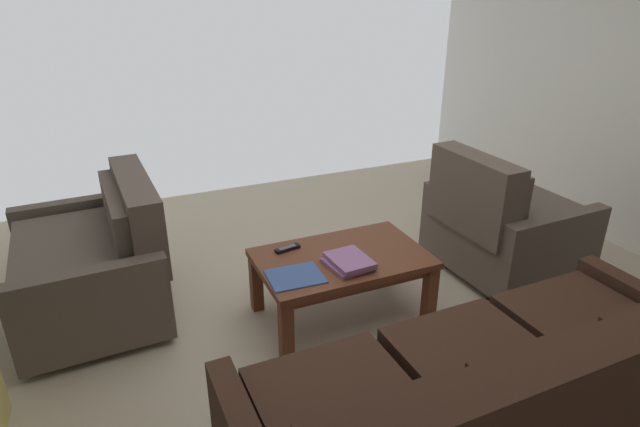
# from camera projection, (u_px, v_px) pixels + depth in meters

# --- Properties ---
(ground_plane) EXTENTS (4.97, 5.14, 0.01)m
(ground_plane) POSITION_uv_depth(u_px,v_px,m) (350.00, 329.00, 3.16)
(ground_plane) COLOR #B7A88E
(sofa_main) EXTENTS (2.10, 0.87, 0.82)m
(sofa_main) POSITION_uv_depth(u_px,v_px,m) (494.00, 405.00, 2.11)
(sofa_main) COLOR black
(sofa_main) RESTS_ON ground
(loveseat_near) EXTENTS (0.88, 1.18, 0.85)m
(loveseat_near) POSITION_uv_depth(u_px,v_px,m) (97.00, 259.00, 3.22)
(loveseat_near) COLOR black
(loveseat_near) RESTS_ON ground
(coffee_table) EXTENTS (1.01, 0.63, 0.42)m
(coffee_table) POSITION_uv_depth(u_px,v_px,m) (342.00, 265.00, 3.15)
(coffee_table) COLOR brown
(coffee_table) RESTS_ON ground
(armchair_side) EXTENTS (0.87, 0.93, 0.91)m
(armchair_side) POSITION_uv_depth(u_px,v_px,m) (501.00, 224.00, 3.64)
(armchair_side) COLOR black
(armchair_side) RESTS_ON ground
(book_stack) EXTENTS (0.26, 0.28, 0.05)m
(book_stack) POSITION_uv_depth(u_px,v_px,m) (349.00, 262.00, 3.00)
(book_stack) COLOR #996699
(book_stack) RESTS_ON coffee_table
(tv_remote) EXTENTS (0.17, 0.07, 0.02)m
(tv_remote) POSITION_uv_depth(u_px,v_px,m) (287.00, 249.00, 3.19)
(tv_remote) COLOR black
(tv_remote) RESTS_ON coffee_table
(loose_magazine) EXTENTS (0.31, 0.26, 0.01)m
(loose_magazine) POSITION_uv_depth(u_px,v_px,m) (295.00, 276.00, 2.90)
(loose_magazine) COLOR #385693
(loose_magazine) RESTS_ON coffee_table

